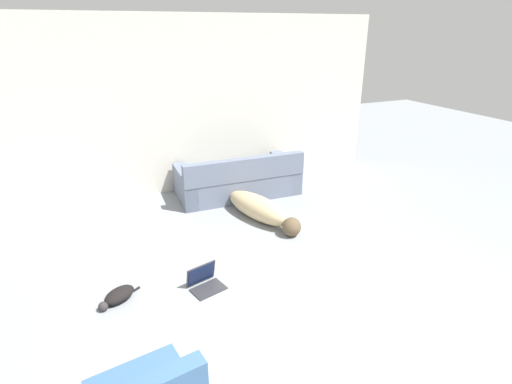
# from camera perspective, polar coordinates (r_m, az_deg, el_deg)

# --- Properties ---
(wall_back) EXTENTS (6.94, 0.06, 2.78)m
(wall_back) POSITION_cam_1_polar(r_m,az_deg,el_deg) (6.62, -10.13, 11.86)
(wall_back) COLOR beige
(wall_back) RESTS_ON ground_plane
(couch) EXTENTS (1.99, 0.98, 0.73)m
(couch) POSITION_cam_1_polar(r_m,az_deg,el_deg) (6.56, -2.55, 1.63)
(couch) COLOR slate
(couch) RESTS_ON ground_plane
(dog) EXTENTS (0.70, 1.72, 0.34)m
(dog) POSITION_cam_1_polar(r_m,az_deg,el_deg) (5.72, 0.66, -2.47)
(dog) COLOR tan
(dog) RESTS_ON ground_plane
(cat) EXTENTS (0.45, 0.34, 0.14)m
(cat) POSITION_cam_1_polar(r_m,az_deg,el_deg) (4.40, -19.12, -13.84)
(cat) COLOR black
(cat) RESTS_ON ground_plane
(laptop_open) EXTENTS (0.40, 0.36, 0.24)m
(laptop_open) POSITION_cam_1_polar(r_m,az_deg,el_deg) (4.40, -7.43, -12.37)
(laptop_open) COLOR #2D2D33
(laptop_open) RESTS_ON ground_plane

